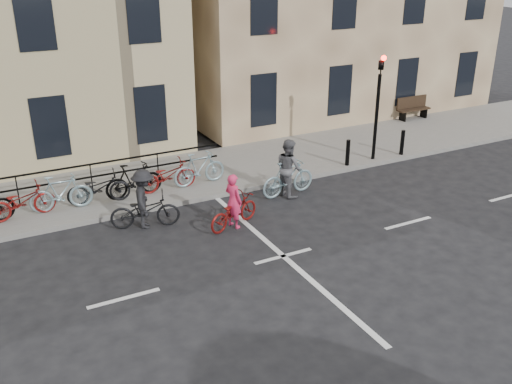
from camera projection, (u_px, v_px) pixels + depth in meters
name	position (u px, v px, depth m)	size (l,w,h in m)	color
ground	(283.00, 256.00, 14.07)	(120.00, 120.00, 0.00)	black
sidewalk	(69.00, 197.00, 17.23)	(46.00, 4.00, 0.15)	slate
traffic_light	(378.00, 95.00, 19.30)	(0.18, 0.30, 3.90)	black
bollard_east	(348.00, 153.00, 19.44)	(0.14, 0.14, 0.90)	black
bollard_west	(402.00, 142.00, 20.46)	(0.14, 0.14, 0.90)	black
bench	(413.00, 107.00, 24.81)	(1.60, 0.41, 0.97)	black
parked_bikes	(78.00, 190.00, 16.28)	(9.35, 1.23, 1.05)	black
cyclist_pink	(234.00, 209.00, 15.40)	(1.81, 1.16, 1.53)	maroon
cyclist_grey	(288.00, 173.00, 17.33)	(1.89, 0.92, 1.79)	#85A5AF
cyclist_dark	(144.00, 205.00, 15.33)	(1.97, 1.20, 1.66)	black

